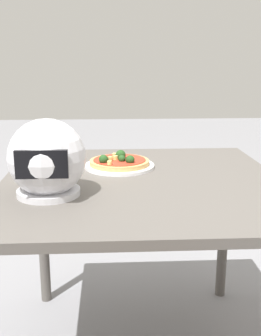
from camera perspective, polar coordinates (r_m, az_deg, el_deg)
The scene contains 4 objects.
dining_table at distance 1.54m, azimuth 1.66°, elevation -4.69°, with size 1.02×1.05×0.77m.
pizza_plate at distance 1.67m, azimuth -1.52°, elevation 0.29°, with size 0.28×0.28×0.01m, color white.
pizza at distance 1.67m, azimuth -1.56°, elevation 0.92°, with size 0.24×0.24×0.05m.
motorcycle_helmet at distance 1.33m, azimuth -11.40°, elevation 1.15°, with size 0.25×0.25×0.25m.
Camera 1 is at (0.12, 1.44, 1.20)m, focal length 44.37 mm.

